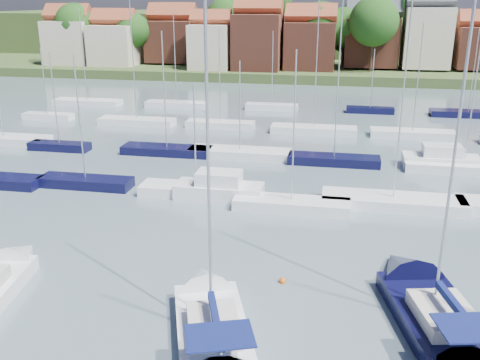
# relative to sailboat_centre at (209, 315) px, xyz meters

# --- Properties ---
(ground) EXTENTS (260.00, 260.00, 0.00)m
(ground) POSITION_rel_sailboat_centre_xyz_m (1.86, 37.10, -0.35)
(ground) COLOR #43545B
(ground) RESTS_ON ground
(sailboat_centre) EXTENTS (7.15, 12.66, 16.65)m
(sailboat_centre) POSITION_rel_sailboat_centre_xyz_m (0.00, 0.00, 0.00)
(sailboat_centre) COLOR silver
(sailboat_centre) RESTS_ON ground
(sailboat_navy) EXTENTS (6.58, 14.03, 18.70)m
(sailboat_navy) POSITION_rel_sailboat_centre_xyz_m (10.55, 3.32, -0.00)
(sailboat_navy) COLOR black
(sailboat_navy) RESTS_ON ground
(buoy_e) EXTENTS (0.41, 0.41, 0.41)m
(buoy_e) POSITION_rel_sailboat_centre_xyz_m (3.12, 4.55, -0.35)
(buoy_e) COLOR #D85914
(buoy_e) RESTS_ON ground
(marina_field) EXTENTS (79.62, 41.41, 15.93)m
(marina_field) POSITION_rel_sailboat_centre_xyz_m (3.77, 32.25, 0.08)
(marina_field) COLOR silver
(marina_field) RESTS_ON ground
(far_shore_town) EXTENTS (212.46, 90.00, 22.27)m
(far_shore_town) POSITION_rel_sailboat_centre_xyz_m (4.09, 129.77, 4.26)
(far_shore_town) COLOR #3C4924
(far_shore_town) RESTS_ON ground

